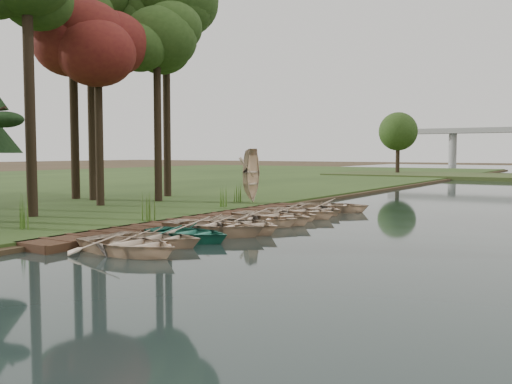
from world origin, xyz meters
The scene contains 22 objects.
ground centered at (0.00, 0.00, 0.00)m, with size 300.00×300.00×0.00m, color #3D2F1D.
boardwalk centered at (-1.60, 0.00, 0.15)m, with size 1.60×16.00×0.30m, color #3B2417.
rowboat_0 centered at (1.08, -6.63, 0.42)m, with size 2.52×3.53×0.73m, color beige.
rowboat_1 centered at (0.74, -5.14, 0.38)m, with size 2.27×3.18×0.66m, color beige.
rowboat_2 centered at (0.94, -3.77, 0.38)m, with size 2.26×3.16×0.65m, color #30866D.
rowboat_3 centered at (0.87, -2.18, 0.45)m, with size 2.76×3.87×0.80m, color beige.
rowboat_4 centered at (1.23, -1.05, 0.42)m, with size 2.57×3.60×0.75m, color beige.
rowboat_5 centered at (0.88, 0.42, 0.41)m, with size 2.45×3.44×0.71m, color beige.
rowboat_6 centered at (0.95, 1.73, 0.43)m, with size 2.62×3.66×0.76m, color beige.
rowboat_7 centered at (0.80, 3.23, 0.36)m, with size 2.15×3.01×0.62m, color beige.
rowboat_8 centered at (0.94, 4.23, 0.41)m, with size 2.46×3.44×0.71m, color beige.
rowboat_9 centered at (0.83, 5.91, 0.38)m, with size 2.27×3.18×0.66m, color beige.
rowboat_10 centered at (1.10, 7.29, 0.42)m, with size 2.53×3.54×0.73m, color beige.
stored_rowboat centered at (-3.64, 7.27, 0.60)m, with size 2.06×2.89×0.60m, color beige.
tree_2 centered at (-9.20, 1.68, 8.32)m, with size 3.90×3.90×9.79m.
tree_3 centered at (-12.08, 3.78, 9.89)m, with size 4.31×4.31×11.55m.
tree_4 centered at (-8.49, 5.24, 8.97)m, with size 4.02×4.02×10.50m.
tree_6 centered at (-10.41, 8.18, 10.95)m, with size 5.10×5.10×12.92m.
reeds_0 centered at (-4.62, -5.92, 0.87)m, with size 0.60×0.60×1.14m, color #3F661E.
reeds_1 centered at (-2.60, -1.92, 0.83)m, with size 0.60×0.60×1.05m, color #3F661E.
reeds_2 centered at (-4.37, 6.98, 0.78)m, with size 0.60×0.60×0.96m, color #3F661E.
reeds_3 centered at (-3.56, 4.42, 0.78)m, with size 0.60×0.60×0.97m, color #3F661E.
Camera 1 is at (12.93, -18.43, 2.99)m, focal length 40.00 mm.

